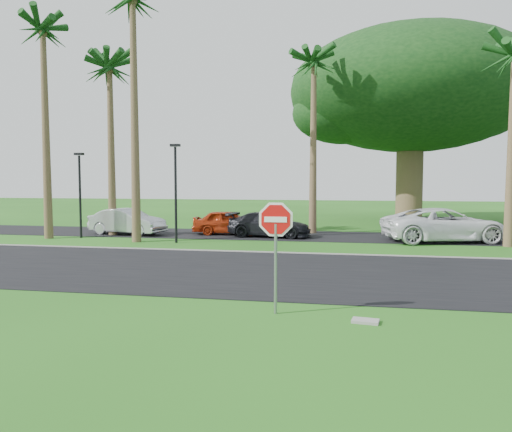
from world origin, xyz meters
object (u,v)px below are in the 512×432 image
at_px(car_red, 229,223).
at_px(car_minivan, 445,225).
at_px(stop_sign_near, 276,234).
at_px(car_silver, 127,222).
at_px(car_dark, 269,225).

distance_m(car_red, car_minivan, 10.98).
bearing_deg(stop_sign_near, car_minivan, 67.09).
bearing_deg(car_minivan, car_silver, 75.26).
xyz_separation_m(stop_sign_near, car_dark, (-2.57, 14.69, -1.14)).
bearing_deg(car_silver, car_minivan, -79.27).
bearing_deg(car_red, car_minivan, -104.36).
relative_size(stop_sign_near, car_dark, 0.60).
xyz_separation_m(car_dark, car_minivan, (8.57, -0.51, 0.17)).
distance_m(stop_sign_near, car_silver, 17.70).
relative_size(car_red, car_minivan, 0.67).
bearing_deg(car_dark, car_silver, 99.64).
relative_size(stop_sign_near, car_red, 0.68).
xyz_separation_m(stop_sign_near, car_red, (-4.91, 15.39, -1.11)).
height_order(car_red, car_dark, car_red).
relative_size(car_dark, car_minivan, 0.75).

